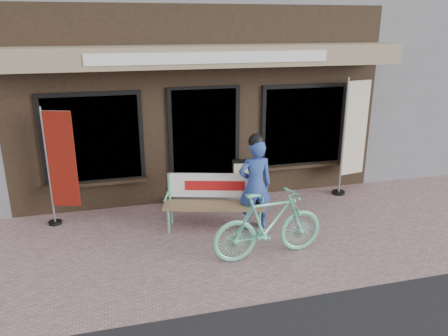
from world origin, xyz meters
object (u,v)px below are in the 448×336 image
object	(u,v)px
person	(255,183)
menu_stand	(242,179)
bench	(215,197)
nobori_cream	(353,135)
nobori_red	(60,166)
bicycle	(269,224)

from	to	relation	value
person	menu_stand	bearing A→B (deg)	84.09
bench	nobori_cream	world-z (taller)	nobori_cream
nobori_red	menu_stand	bearing A→B (deg)	23.52
bench	nobori_red	world-z (taller)	nobori_red
person	nobori_red	xyz separation A→B (m)	(-3.06, 0.95, 0.25)
bench	nobori_red	xyz separation A→B (m)	(-2.44, 0.72, 0.52)
bicycle	nobori_cream	size ratio (longest dim) A/B	0.73
bicycle	nobori_red	size ratio (longest dim) A/B	0.84
nobori_cream	menu_stand	size ratio (longest dim) A/B	2.93
bench	nobori_red	size ratio (longest dim) A/B	0.85
bench	nobori_cream	size ratio (longest dim) A/B	0.74
person	menu_stand	distance (m)	1.36
person	bicycle	bearing A→B (deg)	-94.24
person	menu_stand	size ratio (longest dim) A/B	2.05
nobori_red	person	bearing A→B (deg)	0.24
nobori_red	menu_stand	xyz separation A→B (m)	(3.25, 0.34, -0.64)
nobori_cream	menu_stand	distance (m)	2.34
nobori_cream	bicycle	bearing A→B (deg)	-150.95
bicycle	menu_stand	size ratio (longest dim) A/B	2.14
bench	menu_stand	size ratio (longest dim) A/B	2.16
menu_stand	nobori_cream	bearing A→B (deg)	7.29
person	nobori_red	world-z (taller)	nobori_red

